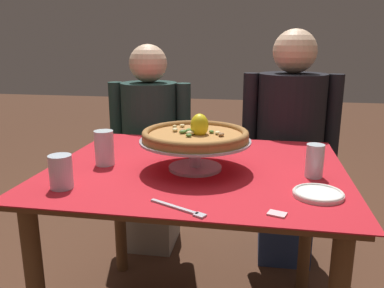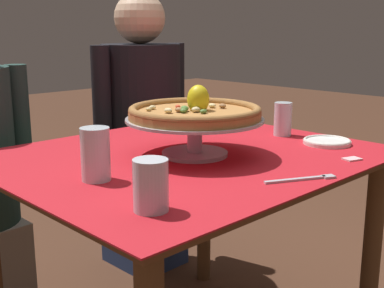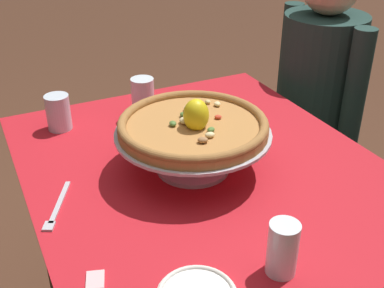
% 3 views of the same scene
% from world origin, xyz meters
% --- Properties ---
extents(dining_table, '(1.11, 0.94, 0.74)m').
position_xyz_m(dining_table, '(0.00, 0.00, 0.63)').
color(dining_table, brown).
rests_on(dining_table, ground).
extents(pizza_stand, '(0.41, 0.41, 0.11)m').
position_xyz_m(pizza_stand, '(-0.00, -0.03, 0.82)').
color(pizza_stand, '#B7B7C1').
rests_on(pizza_stand, dining_table).
extents(pizza, '(0.39, 0.39, 0.10)m').
position_xyz_m(pizza, '(-0.00, -0.03, 0.87)').
color(pizza, '#AD753D').
rests_on(pizza, pizza_stand).
extents(water_glass_front_left, '(0.08, 0.08, 0.11)m').
position_xyz_m(water_glass_front_left, '(-0.40, -0.30, 0.79)').
color(water_glass_front_left, silver).
rests_on(water_glass_front_left, dining_table).
extents(water_glass_side_right, '(0.06, 0.06, 0.12)m').
position_xyz_m(water_glass_side_right, '(0.43, -0.04, 0.79)').
color(water_glass_side_right, silver).
rests_on(water_glass_side_right, dining_table).
extents(water_glass_side_left, '(0.07, 0.07, 0.13)m').
position_xyz_m(water_glass_side_left, '(-0.35, -0.04, 0.80)').
color(water_glass_side_left, silver).
rests_on(water_glass_side_left, dining_table).
extents(side_plate, '(0.16, 0.16, 0.02)m').
position_xyz_m(side_plate, '(0.42, -0.23, 0.75)').
color(side_plate, white).
rests_on(side_plate, dining_table).
extents(dinner_fork, '(0.19, 0.11, 0.01)m').
position_xyz_m(dinner_fork, '(0.02, -0.41, 0.74)').
color(dinner_fork, '#B7B7C1').
rests_on(dinner_fork, dining_table).
extents(sugar_packet, '(0.06, 0.05, 0.00)m').
position_xyz_m(sugar_packet, '(0.29, -0.39, 0.74)').
color(sugar_packet, beige).
rests_on(sugar_packet, dining_table).
extents(diner_left, '(0.47, 0.32, 1.19)m').
position_xyz_m(diner_left, '(-0.39, 0.71, 0.57)').
color(diner_left, gray).
rests_on(diner_left, ground).
extents(diner_right, '(0.51, 0.36, 1.27)m').
position_xyz_m(diner_right, '(0.39, 0.71, 0.63)').
color(diner_right, navy).
rests_on(diner_right, ground).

